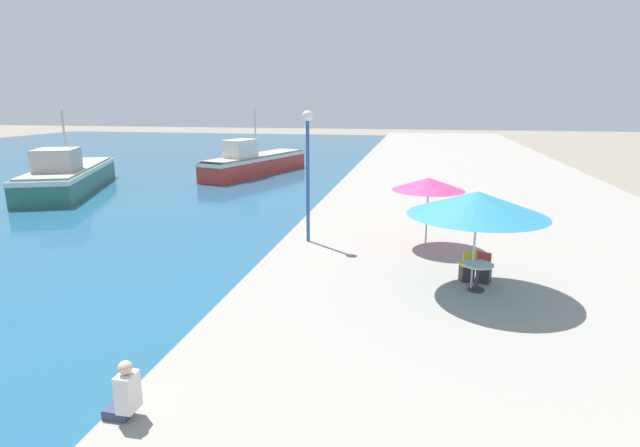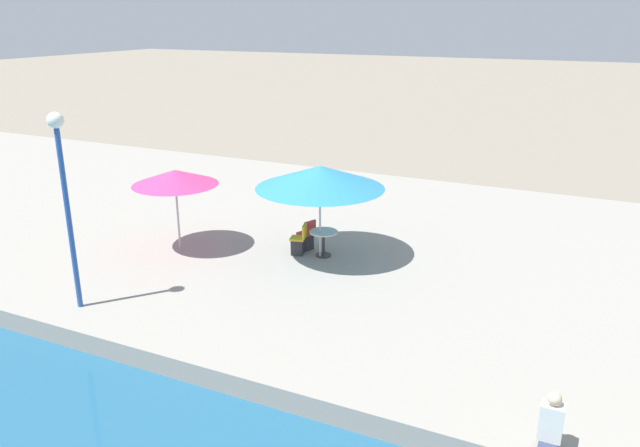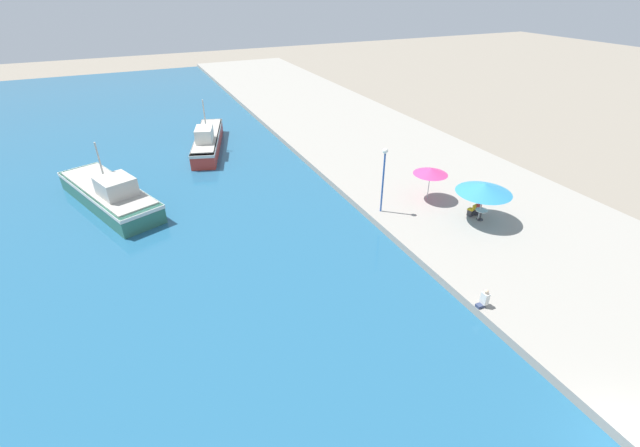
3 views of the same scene
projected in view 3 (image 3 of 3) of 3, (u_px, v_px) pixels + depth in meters
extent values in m
cube|color=gray|center=(348.00, 128.00, 46.57)|extent=(16.00, 90.00, 0.51)
cube|color=#33705B|center=(109.00, 196.00, 31.09)|extent=(6.84, 11.21, 1.37)
cube|color=silver|center=(107.00, 189.00, 30.80)|extent=(6.93, 11.33, 0.25)
cube|color=#ADA89E|center=(107.00, 187.00, 30.72)|extent=(6.29, 10.31, 0.10)
cube|color=#B7B2A8|center=(116.00, 186.00, 29.25)|extent=(2.84, 3.00, 1.24)
cylinder|color=#B7B2A8|center=(101.00, 165.00, 29.86)|extent=(0.12, 0.12, 3.30)
cube|color=red|center=(208.00, 142.00, 41.17)|extent=(5.07, 10.88, 1.36)
cube|color=silver|center=(207.00, 137.00, 40.89)|extent=(5.14, 11.00, 0.25)
cube|color=#ADA89E|center=(207.00, 135.00, 40.81)|extent=(4.66, 10.01, 0.10)
cube|color=silver|center=(204.00, 134.00, 38.86)|extent=(2.07, 2.68, 1.23)
cylinder|color=#B7B2A8|center=(205.00, 117.00, 39.96)|extent=(0.12, 0.12, 3.27)
cylinder|color=#B7B7B7|center=(481.00, 205.00, 27.97)|extent=(0.06, 0.06, 2.17)
cone|color=teal|center=(484.00, 188.00, 27.35)|extent=(3.55, 3.55, 0.62)
cylinder|color=#B7B7B7|center=(429.00, 185.00, 30.72)|extent=(0.06, 0.06, 2.09)
cone|color=#E5387A|center=(431.00, 171.00, 30.17)|extent=(2.44, 2.44, 0.43)
cylinder|color=#333338|center=(480.00, 219.00, 28.51)|extent=(0.44, 0.44, 0.04)
cylinder|color=#333338|center=(481.00, 215.00, 28.35)|extent=(0.08, 0.08, 0.70)
cylinder|color=beige|center=(482.00, 210.00, 28.16)|extent=(0.80, 0.80, 0.04)
cube|color=#2D2D33|center=(470.00, 213.00, 28.91)|extent=(0.42, 0.42, 0.45)
cube|color=gold|center=(471.00, 209.00, 28.78)|extent=(0.49, 0.49, 0.06)
cube|color=gold|center=(474.00, 207.00, 28.53)|extent=(0.40, 0.16, 0.40)
cube|color=#2D2D33|center=(476.00, 211.00, 29.06)|extent=(0.44, 0.44, 0.45)
cube|color=red|center=(477.00, 208.00, 28.93)|extent=(0.52, 0.52, 0.06)
cube|color=red|center=(478.00, 206.00, 28.64)|extent=(0.40, 0.20, 0.40)
cube|color=#333D5B|center=(480.00, 306.00, 20.98)|extent=(0.41, 0.28, 0.16)
cube|color=silver|center=(485.00, 298.00, 20.86)|extent=(0.26, 0.36, 0.62)
sphere|color=beige|center=(487.00, 292.00, 20.65)|extent=(0.22, 0.22, 0.22)
cylinder|color=#28519E|center=(383.00, 183.00, 28.53)|extent=(0.12, 0.12, 4.20)
sphere|color=white|center=(385.00, 151.00, 27.38)|extent=(0.36, 0.36, 0.36)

